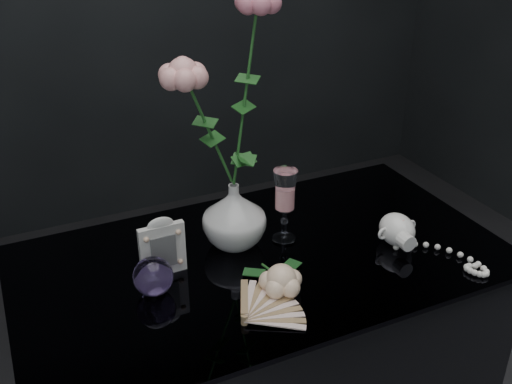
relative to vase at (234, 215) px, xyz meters
name	(u,v)px	position (x,y,z in m)	size (l,w,h in m)	color
vase	(234,215)	(0.00, 0.00, 0.00)	(0.14, 0.14, 0.15)	silver
wine_glass	(285,206)	(0.11, -0.03, 0.01)	(0.05, 0.05, 0.17)	white
picture_frame	(162,246)	(-0.18, -0.04, -0.01)	(0.10, 0.08, 0.13)	silver
paperweight	(153,276)	(-0.21, -0.10, -0.03)	(0.08, 0.08, 0.08)	#8B6FB5
paper_fan	(245,319)	(-0.09, -0.26, -0.06)	(0.23, 0.18, 0.02)	#FAE9C8
loose_rose	(281,280)	(0.01, -0.21, -0.04)	(0.14, 0.19, 0.06)	#FFCCA4
pearl_jar	(397,228)	(0.33, -0.15, -0.04)	(0.25, 0.26, 0.08)	white
roses	(227,98)	(-0.01, 0.00, 0.27)	(0.24, 0.12, 0.45)	pink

